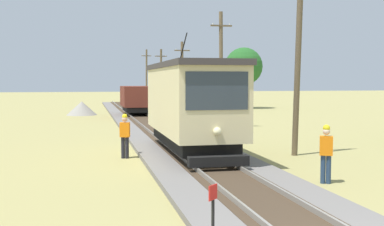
# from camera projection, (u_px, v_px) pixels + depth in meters

# --- Properties ---
(red_tram) EXTENTS (2.60, 8.54, 4.79)m
(red_tram) POSITION_uv_depth(u_px,v_px,m) (191.00, 103.00, 19.45)
(red_tram) COLOR beige
(red_tram) RESTS_ON rail_right
(freight_car) EXTENTS (2.40, 5.20, 2.31)m
(freight_car) POSITION_uv_depth(u_px,v_px,m) (136.00, 99.00, 41.03)
(freight_car) COLOR maroon
(freight_car) RESTS_ON rail_right
(utility_pole_near_tram) EXTENTS (1.40, 0.65, 8.14)m
(utility_pole_near_tram) POSITION_uv_depth(u_px,v_px,m) (298.00, 54.00, 19.42)
(utility_pole_near_tram) COLOR brown
(utility_pole_near_tram) RESTS_ON ground
(utility_pole_mid) EXTENTS (1.40, 0.48, 7.49)m
(utility_pole_mid) POSITION_uv_depth(u_px,v_px,m) (221.00, 69.00, 30.56)
(utility_pole_mid) COLOR brown
(utility_pole_mid) RESTS_ON ground
(utility_pole_far) EXTENTS (1.40, 0.37, 6.60)m
(utility_pole_far) POSITION_uv_depth(u_px,v_px,m) (182.00, 77.00, 43.05)
(utility_pole_far) COLOR brown
(utility_pole_far) RESTS_ON ground
(utility_pole_distant) EXTENTS (1.40, 0.56, 6.74)m
(utility_pole_distant) POSITION_uv_depth(u_px,v_px,m) (161.00, 78.00, 55.34)
(utility_pole_distant) COLOR brown
(utility_pole_distant) RESTS_ON ground
(utility_pole_horizon) EXTENTS (1.40, 0.63, 7.57)m
(utility_pole_horizon) POSITION_uv_depth(u_px,v_px,m) (147.00, 75.00, 68.65)
(utility_pole_horizon) COLOR brown
(utility_pole_horizon) RESTS_ON ground
(trackside_signal_marker) EXTENTS (0.21, 0.21, 1.18)m
(trackside_signal_marker) POSITION_uv_depth(u_px,v_px,m) (213.00, 212.00, 8.85)
(trackside_signal_marker) COLOR black
(trackside_signal_marker) RESTS_ON ground
(gravel_pile) EXTENTS (2.73, 2.73, 1.24)m
(gravel_pile) POSITION_uv_depth(u_px,v_px,m) (82.00, 108.00, 43.21)
(gravel_pile) COLOR gray
(gravel_pile) RESTS_ON ground
(track_worker) EXTENTS (0.45, 0.38, 1.78)m
(track_worker) POSITION_uv_depth(u_px,v_px,m) (326.00, 151.00, 14.37)
(track_worker) COLOR navy
(track_worker) RESTS_ON ground
(second_worker) EXTENTS (0.43, 0.33, 1.78)m
(second_worker) POSITION_uv_depth(u_px,v_px,m) (125.00, 134.00, 19.05)
(second_worker) COLOR black
(second_worker) RESTS_ON ground
(tree_right_near) EXTENTS (4.19, 4.19, 6.79)m
(tree_right_near) POSITION_uv_depth(u_px,v_px,m) (244.00, 66.00, 53.22)
(tree_right_near) COLOR #4C3823
(tree_right_near) RESTS_ON ground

